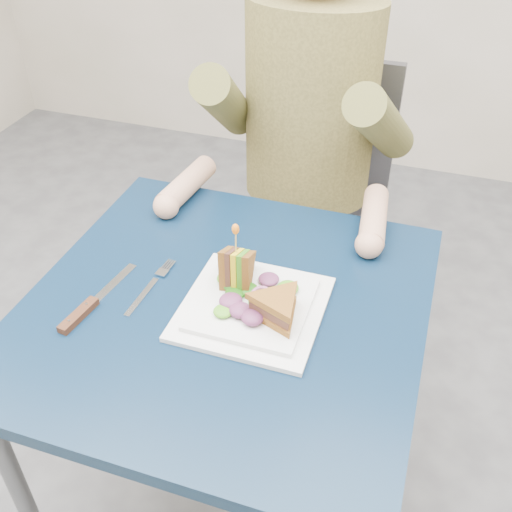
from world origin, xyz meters
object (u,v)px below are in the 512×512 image
(sandwich_flat, at_px, (277,307))
(fork, at_px, (149,288))
(table, at_px, (226,333))
(chair, at_px, (312,196))
(sandwich_upright, at_px, (237,269))
(knife, at_px, (86,309))
(plate, at_px, (253,307))
(diner, at_px, (310,91))

(sandwich_flat, xyz_separation_m, fork, (-0.27, 0.02, -0.04))
(table, distance_m, chair, 0.73)
(sandwich_upright, bearing_deg, fork, -162.71)
(sandwich_flat, bearing_deg, table, 166.23)
(sandwich_flat, distance_m, fork, 0.27)
(knife, bearing_deg, plate, 18.93)
(sandwich_flat, xyz_separation_m, sandwich_upright, (-0.10, 0.07, 0.01))
(table, relative_size, diner, 1.01)
(table, bearing_deg, fork, -176.81)
(chair, xyz_separation_m, fork, (-0.16, -0.73, 0.19))
(sandwich_flat, height_order, knife, sandwich_flat)
(plate, bearing_deg, table, 177.57)
(sandwich_upright, relative_size, fork, 0.73)
(fork, bearing_deg, diner, 75.95)
(table, distance_m, fork, 0.18)
(fork, distance_m, knife, 0.13)
(chair, height_order, plate, chair)
(table, relative_size, knife, 3.38)
(table, height_order, sandwich_flat, sandwich_flat)
(plate, bearing_deg, fork, -178.32)
(diner, bearing_deg, knife, -108.49)
(knife, bearing_deg, fork, 48.56)
(table, height_order, sandwich_upright, sandwich_upright)
(table, bearing_deg, knife, -156.52)
(diner, height_order, knife, diner)
(plate, relative_size, fork, 1.45)
(fork, bearing_deg, knife, -131.44)
(table, height_order, diner, diner)
(sandwich_flat, distance_m, sandwich_upright, 0.12)
(fork, bearing_deg, sandwich_upright, 17.29)
(plate, distance_m, fork, 0.21)
(table, relative_size, fork, 4.18)
(chair, bearing_deg, fork, -101.96)
(diner, xyz_separation_m, plate, (0.06, -0.61, -0.18))
(chair, bearing_deg, sandwich_upright, -89.21)
(table, height_order, fork, fork)
(table, xyz_separation_m, knife, (-0.24, -0.10, 0.09))
(sandwich_upright, bearing_deg, diner, 90.94)
(chair, relative_size, sandwich_flat, 6.13)
(sandwich_upright, height_order, fork, sandwich_upright)
(diner, xyz_separation_m, sandwich_flat, (0.11, -0.64, -0.14))
(table, xyz_separation_m, sandwich_flat, (0.11, -0.03, 0.12))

